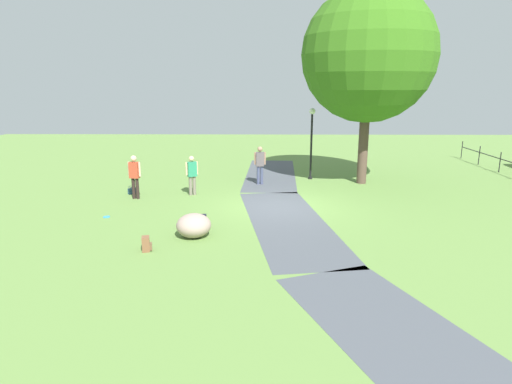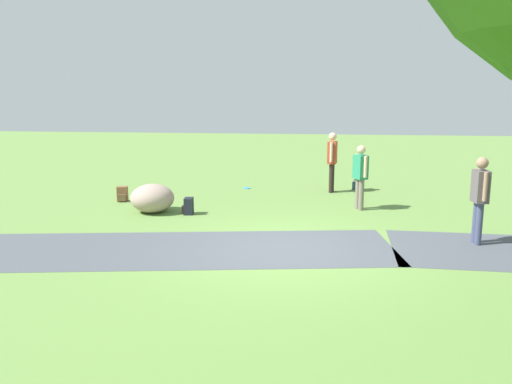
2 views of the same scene
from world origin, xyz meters
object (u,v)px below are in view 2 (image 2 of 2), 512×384
(spare_backpack_on_lawn, at_px, (188,206))
(backpack_by_boulder, at_px, (122,194))
(man_near_boulder, at_px, (360,173))
(passerby_on_path, at_px, (480,194))
(handbag_on_grass, at_px, (358,185))
(frisbee_on_grass, at_px, (247,188))
(lawn_boulder, at_px, (152,198))
(woman_with_handbag, at_px, (332,158))

(spare_backpack_on_lawn, bearing_deg, backpack_by_boulder, -30.68)
(man_near_boulder, bearing_deg, passerby_on_path, 126.71)
(backpack_by_boulder, bearing_deg, passerby_on_path, 159.82)
(man_near_boulder, height_order, handbag_on_grass, man_near_boulder)
(man_near_boulder, bearing_deg, frisbee_on_grass, -38.12)
(man_near_boulder, xyz_separation_m, frisbee_on_grass, (3.13, -2.45, -0.91))
(lawn_boulder, distance_m, man_near_boulder, 5.14)
(handbag_on_grass, relative_size, frisbee_on_grass, 1.69)
(passerby_on_path, distance_m, frisbee_on_grass, 7.39)
(lawn_boulder, bearing_deg, woman_with_handbag, -146.09)
(backpack_by_boulder, bearing_deg, man_near_boulder, 177.30)
(man_near_boulder, distance_m, frisbee_on_grass, 4.08)
(man_near_boulder, xyz_separation_m, passerby_on_path, (-2.04, 2.74, 0.07))
(handbag_on_grass, xyz_separation_m, spare_backpack_on_lawn, (4.29, 3.48, 0.05))
(lawn_boulder, height_order, woman_with_handbag, woman_with_handbag)
(woman_with_handbag, bearing_deg, backpack_by_boulder, 18.38)
(frisbee_on_grass, bearing_deg, passerby_on_path, 134.87)
(woman_with_handbag, bearing_deg, passerby_on_path, 118.61)
(spare_backpack_on_lawn, bearing_deg, man_near_boulder, -167.15)
(passerby_on_path, relative_size, frisbee_on_grass, 7.59)
(lawn_boulder, bearing_deg, man_near_boulder, -170.71)
(handbag_on_grass, relative_size, backpack_by_boulder, 0.95)
(spare_backpack_on_lawn, bearing_deg, frisbee_on_grass, -106.36)
(handbag_on_grass, distance_m, backpack_by_boulder, 6.75)
(handbag_on_grass, distance_m, spare_backpack_on_lawn, 5.52)
(backpack_by_boulder, xyz_separation_m, spare_backpack_on_lawn, (-2.08, 1.23, 0.00))
(passerby_on_path, height_order, handbag_on_grass, passerby_on_path)
(spare_backpack_on_lawn, xyz_separation_m, frisbee_on_grass, (-1.00, -3.39, -0.18))
(backpack_by_boulder, bearing_deg, lawn_boulder, 136.11)
(spare_backpack_on_lawn, bearing_deg, handbag_on_grass, -140.97)
(woman_with_handbag, bearing_deg, lawn_boulder, 33.91)
(lawn_boulder, bearing_deg, handbag_on_grass, -147.15)
(passerby_on_path, xyz_separation_m, handbag_on_grass, (1.87, -5.27, -0.85))
(backpack_by_boulder, distance_m, spare_backpack_on_lawn, 2.41)
(passerby_on_path, distance_m, backpack_by_boulder, 8.81)
(passerby_on_path, distance_m, spare_backpack_on_lawn, 6.47)
(woman_with_handbag, distance_m, passerby_on_path, 5.56)
(passerby_on_path, height_order, backpack_by_boulder, passerby_on_path)
(man_near_boulder, height_order, frisbee_on_grass, man_near_boulder)
(lawn_boulder, xyz_separation_m, handbag_on_grass, (-5.21, -3.36, -0.21))
(handbag_on_grass, bearing_deg, lawn_boulder, 32.85)
(lawn_boulder, relative_size, spare_backpack_on_lawn, 2.68)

